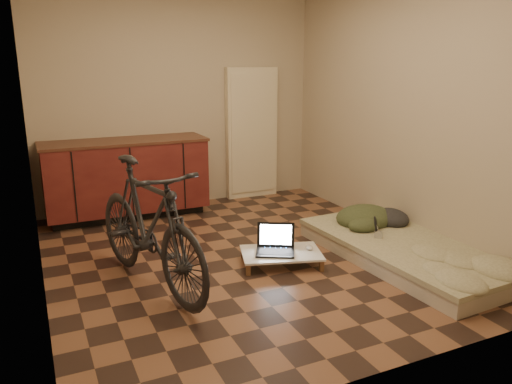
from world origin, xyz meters
name	(u,v)px	position (x,y,z in m)	size (l,w,h in m)	color
room_shell	(244,117)	(0.00, 0.00, 1.30)	(3.50, 4.00, 2.60)	brown
cabinets	(127,178)	(-0.75, 1.70, 0.47)	(1.84, 0.62, 0.91)	black
appliance_panel	(252,133)	(0.95, 1.94, 0.85)	(0.70, 0.10, 1.70)	beige
bicycle	(148,219)	(-0.95, -0.27, 0.57)	(0.52, 1.77, 1.15)	black
futon	(405,251)	(1.30, -0.70, 0.09)	(1.09, 2.10, 0.18)	#BDB097
clothing_pile	(372,210)	(1.37, -0.11, 0.30)	(0.64, 0.53, 0.26)	#323B22
headphones	(376,227)	(1.18, -0.43, 0.26)	(0.24, 0.22, 0.16)	black
lap_desk	(281,253)	(0.22, -0.32, 0.10)	(0.81, 0.65, 0.12)	brown
laptop	(275,246)	(0.18, -0.28, 0.17)	(0.44, 0.43, 0.23)	black
mouse	(309,247)	(0.48, -0.37, 0.14)	(0.06, 0.11, 0.04)	silver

